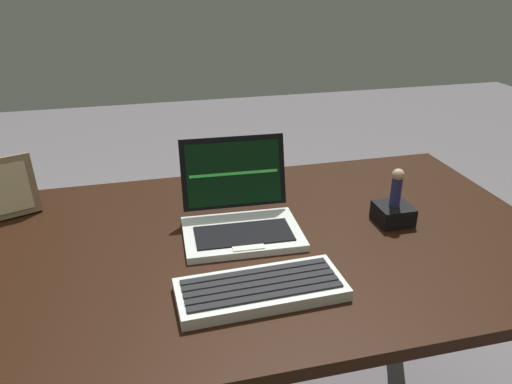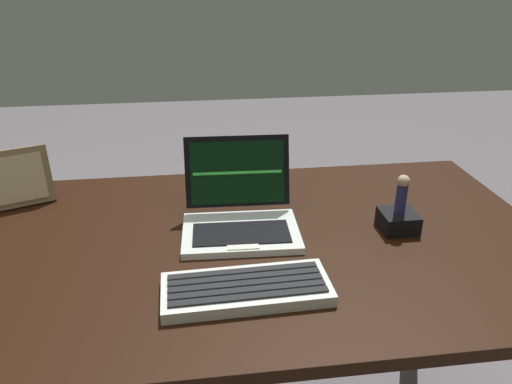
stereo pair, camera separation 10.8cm
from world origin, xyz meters
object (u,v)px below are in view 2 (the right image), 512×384
(laptop_front, at_px, (240,214))
(external_keyboard, at_px, (246,289))
(figurine_stand, at_px, (398,221))
(figurine, at_px, (402,193))
(coffee_mug, at_px, (255,171))
(photo_frame, at_px, (17,178))

(laptop_front, relative_size, external_keyboard, 0.85)
(figurine_stand, distance_m, figurine, 0.07)
(laptop_front, xyz_separation_m, coffee_mug, (0.07, 0.24, 0.00))
(laptop_front, bearing_deg, figurine_stand, -7.65)
(external_keyboard, xyz_separation_m, figurine, (0.37, 0.20, 0.08))
(external_keyboard, bearing_deg, laptop_front, 86.96)
(external_keyboard, height_order, figurine, figurine)
(figurine_stand, bearing_deg, figurine, 0.06)
(figurine, relative_size, coffee_mug, 0.80)
(figurine_stand, distance_m, coffee_mug, 0.41)
(photo_frame, distance_m, coffee_mug, 0.60)
(laptop_front, bearing_deg, coffee_mug, 74.40)
(photo_frame, bearing_deg, external_keyboard, -40.27)
(photo_frame, relative_size, coffee_mug, 1.40)
(external_keyboard, height_order, coffee_mug, coffee_mug)
(figurine, bearing_deg, external_keyboard, -151.93)
(laptop_front, relative_size, figurine_stand, 3.33)
(external_keyboard, height_order, figurine_stand, figurine_stand)
(external_keyboard, bearing_deg, figurine_stand, 28.07)
(external_keyboard, bearing_deg, figurine, 28.07)
(laptop_front, distance_m, external_keyboard, 0.25)
(laptop_front, bearing_deg, external_keyboard, -93.04)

